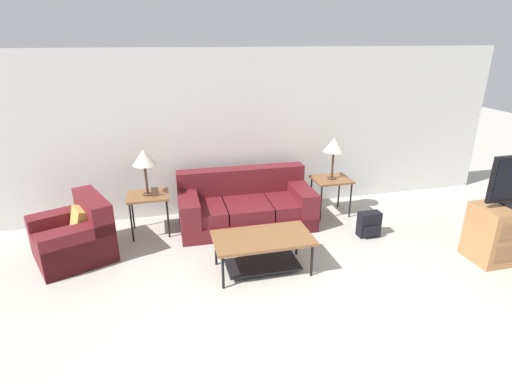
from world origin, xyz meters
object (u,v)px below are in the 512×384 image
object	(u,v)px
couch	(245,207)
coffee_table	(263,246)
backpack	(369,225)
table_lamp_left	(144,158)
tv_console	(509,232)
side_table_left	(148,199)
armchair	(76,237)
table_lamp_right	(334,146)
side_table_right	(331,182)

from	to	relation	value
couch	coffee_table	size ratio (longest dim) A/B	1.68
coffee_table	backpack	size ratio (longest dim) A/B	3.27
couch	table_lamp_left	size ratio (longest dim) A/B	3.04
backpack	tv_console	bearing A→B (deg)	-34.82
side_table_left	table_lamp_left	world-z (taller)	table_lamp_left
armchair	coffee_table	size ratio (longest dim) A/B	0.99
coffee_table	tv_console	bearing A→B (deg)	-8.57
couch	armchair	bearing A→B (deg)	-169.75
coffee_table	tv_console	size ratio (longest dim) A/B	1.21
couch	backpack	distance (m)	1.87
table_lamp_right	coffee_table	bearing A→B (deg)	-137.46
table_lamp_right	side_table_left	bearing A→B (deg)	180.00
tv_console	coffee_table	bearing A→B (deg)	171.43
side_table_right	tv_console	distance (m)	2.52
tv_console	backpack	distance (m)	1.76
couch	backpack	size ratio (longest dim) A/B	5.51
side_table_left	table_lamp_right	xyz separation A→B (m)	(2.87, -0.00, 0.61)
table_lamp_left	tv_console	xyz separation A→B (m)	(4.54, -1.88, -0.78)
couch	armchair	xyz separation A→B (m)	(-2.39, -0.43, -0.00)
couch	tv_console	world-z (taller)	couch
armchair	side_table_left	xyz separation A→B (m)	(0.95, 0.47, 0.26)
couch	table_lamp_right	bearing A→B (deg)	1.64
backpack	side_table_right	bearing A→B (deg)	104.66
table_lamp_right	tv_console	distance (m)	2.63
armchair	tv_console	size ratio (longest dim) A/B	1.20
coffee_table	table_lamp_right	xyz separation A→B (m)	(1.52, 1.40, 0.81)
armchair	table_lamp_right	xyz separation A→B (m)	(3.82, 0.47, 0.87)
side_table_right	tv_console	size ratio (longest dim) A/B	0.61
table_lamp_left	table_lamp_right	distance (m)	2.87
coffee_table	tv_console	xyz separation A→B (m)	(3.19, -0.48, 0.03)
side_table_left	table_lamp_right	world-z (taller)	table_lamp_right
armchair	backpack	size ratio (longest dim) A/B	3.24
backpack	coffee_table	bearing A→B (deg)	-163.51
side_table_right	side_table_left	bearing A→B (deg)	180.00
coffee_table	table_lamp_right	size ratio (longest dim) A/B	1.81
couch	table_lamp_right	xyz separation A→B (m)	(1.43, 0.04, 0.87)
armchair	coffee_table	world-z (taller)	armchair
table_lamp_left	side_table_left	bearing A→B (deg)	116.57
backpack	table_lamp_right	bearing A→B (deg)	104.66
table_lamp_right	backpack	xyz separation A→B (m)	(0.23, -0.88, -0.98)
table_lamp_right	backpack	size ratio (longest dim) A/B	1.81
side_table_left	side_table_right	distance (m)	2.87
coffee_table	side_table_left	world-z (taller)	side_table_left
armchair	coffee_table	xyz separation A→B (m)	(2.30, -0.92, 0.06)
armchair	side_table_left	size ratio (longest dim) A/B	1.96
side_table_right	coffee_table	bearing A→B (deg)	-137.46
side_table_right	backpack	bearing A→B (deg)	-75.34
coffee_table	table_lamp_right	bearing A→B (deg)	42.54
couch	tv_console	size ratio (longest dim) A/B	2.04
table_lamp_right	armchair	bearing A→B (deg)	-172.95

